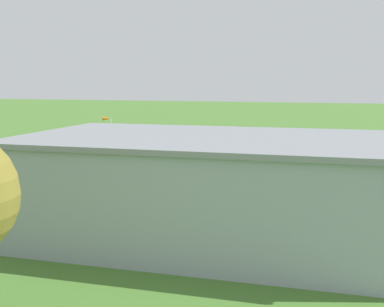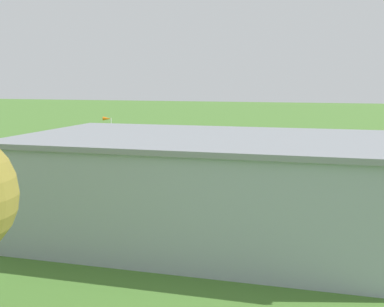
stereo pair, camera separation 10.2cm
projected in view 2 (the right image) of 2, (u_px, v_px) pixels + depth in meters
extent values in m
plane|color=#47752D|center=(243.00, 166.00, 67.71)|extent=(400.00, 400.00, 0.00)
cube|color=#99A3AD|center=(211.00, 190.00, 36.37)|extent=(26.87, 15.73, 7.06)
cube|color=gray|center=(212.00, 139.00, 35.84)|extent=(27.48, 16.34, 0.35)
cube|color=#384251|center=(233.00, 179.00, 43.78)|extent=(9.32, 0.31, 5.79)
cylinder|color=silver|center=(169.00, 138.00, 67.71)|extent=(2.82, 7.02, 1.78)
cone|color=black|center=(172.00, 138.00, 71.48)|extent=(0.99, 0.95, 0.89)
cube|color=silver|center=(170.00, 140.00, 68.54)|extent=(8.05, 3.15, 0.23)
cube|color=silver|center=(170.00, 128.00, 68.87)|extent=(8.05, 3.15, 0.23)
cube|color=silver|center=(167.00, 130.00, 64.53)|extent=(0.39, 1.20, 1.39)
cube|color=silver|center=(167.00, 139.00, 64.59)|extent=(2.74, 1.50, 0.16)
cylinder|color=black|center=(177.00, 148.00, 68.42)|extent=(0.29, 0.65, 0.64)
cylinder|color=black|center=(163.00, 148.00, 68.52)|extent=(0.29, 0.65, 0.64)
cylinder|color=#332D28|center=(189.00, 134.00, 68.57)|extent=(0.13, 0.23, 1.54)
cylinder|color=#332D28|center=(151.00, 134.00, 68.84)|extent=(0.13, 0.23, 1.54)
cube|color=#1E6B38|center=(377.00, 199.00, 45.92)|extent=(2.03, 4.05, 0.68)
cube|color=#2D3842|center=(378.00, 192.00, 45.83)|extent=(1.70, 2.30, 0.55)
cylinder|color=black|center=(368.00, 206.00, 44.88)|extent=(0.26, 0.65, 0.64)
cylinder|color=black|center=(365.00, 199.00, 47.46)|extent=(0.26, 0.65, 0.64)
cube|color=slate|center=(311.00, 189.00, 50.15)|extent=(2.35, 4.77, 0.77)
cube|color=#2D3842|center=(311.00, 182.00, 50.05)|extent=(1.90, 2.74, 0.62)
cylinder|color=black|center=(322.00, 196.00, 48.52)|extent=(0.29, 0.66, 0.64)
cylinder|color=black|center=(302.00, 195.00, 48.85)|extent=(0.29, 0.66, 0.64)
cylinder|color=black|center=(319.00, 189.00, 51.56)|extent=(0.29, 0.66, 0.64)
cylinder|color=black|center=(301.00, 189.00, 51.89)|extent=(0.29, 0.66, 0.64)
cube|color=#B7B7BC|center=(146.00, 180.00, 54.43)|extent=(2.28, 4.16, 0.74)
cube|color=#2D3842|center=(146.00, 174.00, 54.33)|extent=(1.85, 2.40, 0.64)
cylinder|color=black|center=(151.00, 186.00, 53.01)|extent=(0.30, 0.66, 0.64)
cylinder|color=black|center=(134.00, 186.00, 53.32)|extent=(0.30, 0.66, 0.64)
cylinder|color=black|center=(157.00, 181.00, 55.64)|extent=(0.30, 0.66, 0.64)
cylinder|color=black|center=(141.00, 181.00, 55.95)|extent=(0.30, 0.66, 0.64)
cube|color=red|center=(95.00, 176.00, 56.94)|extent=(1.86, 4.37, 0.76)
cube|color=#2D3842|center=(95.00, 170.00, 56.85)|extent=(1.59, 2.47, 0.57)
cylinder|color=black|center=(96.00, 182.00, 55.35)|extent=(0.24, 0.65, 0.64)
cylinder|color=black|center=(82.00, 181.00, 55.90)|extent=(0.24, 0.65, 0.64)
cylinder|color=black|center=(109.00, 177.00, 58.09)|extent=(0.24, 0.65, 0.64)
cylinder|color=black|center=(95.00, 176.00, 58.65)|extent=(0.24, 0.65, 0.64)
cylinder|color=#3F3F47|center=(225.00, 187.00, 52.08)|extent=(0.45, 0.45, 0.90)
cylinder|color=#72338C|center=(226.00, 180.00, 51.97)|extent=(0.54, 0.54, 0.63)
sphere|color=#9E704C|center=(226.00, 176.00, 51.90)|extent=(0.24, 0.24, 0.24)
cylinder|color=orange|center=(270.00, 182.00, 55.04)|extent=(0.38, 0.38, 0.78)
cylinder|color=orange|center=(271.00, 176.00, 54.94)|extent=(0.46, 0.46, 0.55)
sphere|color=brown|center=(271.00, 172.00, 54.89)|extent=(0.21, 0.21, 0.21)
cylinder|color=#3F3F47|center=(183.00, 181.00, 55.24)|extent=(0.45, 0.45, 0.88)
cylinder|color=#72338C|center=(183.00, 174.00, 55.13)|extent=(0.54, 0.54, 0.62)
sphere|color=#D8AD84|center=(183.00, 170.00, 55.07)|extent=(0.24, 0.24, 0.24)
cylinder|color=#B23333|center=(344.00, 192.00, 49.74)|extent=(0.45, 0.45, 0.87)
cylinder|color=navy|center=(345.00, 185.00, 49.64)|extent=(0.54, 0.54, 0.62)
sphere|color=#9E704C|center=(345.00, 181.00, 49.58)|extent=(0.24, 0.24, 0.24)
cylinder|color=#33723F|center=(159.00, 174.00, 59.40)|extent=(0.45, 0.45, 0.79)
cylinder|color=beige|center=(159.00, 169.00, 59.30)|extent=(0.53, 0.53, 0.56)
sphere|color=#D8AD84|center=(159.00, 165.00, 59.25)|extent=(0.21, 0.21, 0.21)
cylinder|color=silver|center=(111.00, 135.00, 80.36)|extent=(0.12, 0.12, 5.47)
cone|color=orange|center=(107.00, 119.00, 80.19)|extent=(1.33, 0.67, 0.60)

